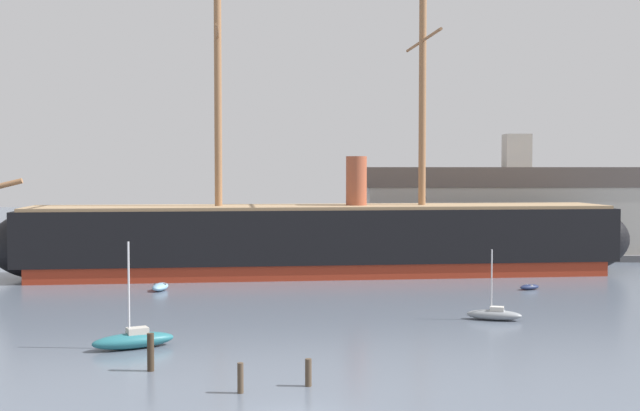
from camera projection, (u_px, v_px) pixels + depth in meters
name	position (u px, v px, depth m)	size (l,w,h in m)	color
tall_ship	(322.00, 239.00, 85.11)	(74.25, 17.41, 35.76)	maroon
sailboat_foreground_left	(134.00, 339.00, 50.31)	(5.28, 3.82, 6.72)	#236670
sailboat_mid_right	(494.00, 314.00, 59.76)	(4.22, 2.18, 5.27)	gray
dinghy_alongside_bow	(160.00, 287.00, 74.31)	(1.53, 3.03, 0.69)	#7FB2D6
dinghy_alongside_stern	(530.00, 287.00, 74.86)	(2.27, 1.74, 0.49)	#1E284C
motorboat_far_left	(52.00, 264.00, 89.64)	(3.42, 5.00, 1.94)	silver
motorboat_distant_centre	(336.00, 256.00, 98.40)	(3.75, 3.48, 1.52)	#1E284C
mooring_piling_nearest	(308.00, 373.00, 41.54)	(0.34, 0.34, 1.43)	#4C3D2D
mooring_piling_left_pair	(151.00, 352.00, 44.66)	(0.39, 0.39, 2.12)	#382B1E
mooring_piling_right_pair	(240.00, 378.00, 40.25)	(0.31, 0.31, 1.54)	#4C3D2D
dockside_warehouse_right	(574.00, 212.00, 103.11)	(58.36, 13.34, 15.69)	#565659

